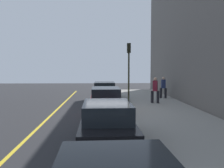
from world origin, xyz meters
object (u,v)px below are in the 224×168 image
Objects in this scene: parked_car_black at (107,123)px; pedestrian_burgundy_coat at (155,89)px; parked_car_green at (105,91)px; traffic_light_pole at (129,62)px; parked_car_red at (106,100)px; pedestrian_navy_coat at (163,87)px.

pedestrian_burgundy_coat is at bearing -21.41° from parked_car_black.
parked_car_black is 9.99m from pedestrian_burgundy_coat.
pedestrian_burgundy_coat reaches higher than parked_car_green.
parked_car_red is at bearing 154.06° from traffic_light_pole.
pedestrian_burgundy_coat is at bearing -107.85° from traffic_light_pole.
pedestrian_navy_coat is at bearing -87.34° from parked_car_green.
traffic_light_pole is at bearing -25.94° from parked_car_red.
parked_car_red is (6.29, -0.06, -0.00)m from parked_car_black.
parked_car_red is 1.07× the size of parked_car_green.
traffic_light_pole is (0.59, 1.84, 1.93)m from pedestrian_burgundy_coat.
traffic_light_pole is at bearing 126.10° from pedestrian_navy_coat.
parked_car_green is 2.45× the size of pedestrian_navy_coat.
parked_car_green is 4.88m from pedestrian_navy_coat.
pedestrian_navy_coat is 0.41× the size of traffic_light_pole.
parked_car_green is 4.46m from pedestrian_burgundy_coat.
pedestrian_burgundy_coat reaches higher than parked_car_black.
traffic_light_pole reaches higher than pedestrian_navy_coat.
parked_car_red is 4.70m from pedestrian_burgundy_coat.
parked_car_black is 1.09× the size of traffic_light_pole.
pedestrian_burgundy_coat is (-2.86, 1.28, 0.04)m from pedestrian_navy_coat.
pedestrian_burgundy_coat reaches higher than parked_car_red.
parked_car_red is at bearing 179.92° from parked_car_green.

